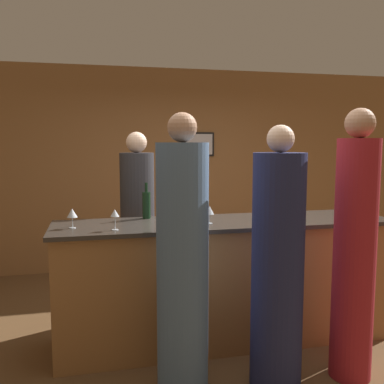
% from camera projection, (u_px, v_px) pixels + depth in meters
% --- Properties ---
extents(ground_plane, '(14.00, 14.00, 0.00)m').
position_uv_depth(ground_plane, '(224.00, 339.00, 3.87)').
color(ground_plane, brown).
extents(back_wall, '(8.00, 0.08, 2.80)m').
position_uv_depth(back_wall, '(174.00, 169.00, 6.09)').
color(back_wall, olive).
rests_on(back_wall, ground_plane).
extents(bar_counter, '(2.97, 0.73, 1.09)m').
position_uv_depth(bar_counter, '(225.00, 280.00, 3.81)').
color(bar_counter, '#996638').
rests_on(bar_counter, ground_plane).
extents(bartender, '(0.34, 0.34, 1.87)m').
position_uv_depth(bartender, '(138.00, 232.00, 4.32)').
color(bartender, '#2D2D33').
rests_on(bartender, ground_plane).
extents(guest_0, '(0.31, 0.31, 2.01)m').
position_uv_depth(guest_0, '(354.00, 253.00, 3.15)').
color(guest_0, maroon).
rests_on(guest_0, ground_plane).
extents(guest_1, '(0.36, 0.36, 1.97)m').
position_uv_depth(guest_1, '(183.00, 266.00, 2.95)').
color(guest_1, '#4C6B93').
rests_on(guest_1, ground_plane).
extents(guest_2, '(0.37, 0.37, 1.89)m').
position_uv_depth(guest_2, '(278.00, 268.00, 3.05)').
color(guest_2, '#1E234C').
rests_on(guest_2, ground_plane).
extents(wine_bottle_0, '(0.07, 0.07, 0.32)m').
position_uv_depth(wine_bottle_0, '(146.00, 204.00, 3.85)').
color(wine_bottle_0, black).
rests_on(wine_bottle_0, bar_counter).
extents(wine_glass_0, '(0.08, 0.08, 0.16)m').
position_uv_depth(wine_glass_0, '(72.00, 213.00, 3.40)').
color(wine_glass_0, silver).
rests_on(wine_glass_0, bar_counter).
extents(wine_glass_1, '(0.07, 0.07, 0.15)m').
position_uv_depth(wine_glass_1, '(161.00, 216.00, 3.29)').
color(wine_glass_1, silver).
rests_on(wine_glass_1, bar_counter).
extents(wine_glass_2, '(0.07, 0.07, 0.17)m').
position_uv_depth(wine_glass_2, '(115.00, 214.00, 3.32)').
color(wine_glass_2, silver).
rests_on(wine_glass_2, bar_counter).
extents(wine_glass_3, '(0.07, 0.07, 0.17)m').
position_uv_depth(wine_glass_3, '(295.00, 206.00, 3.72)').
color(wine_glass_3, silver).
rests_on(wine_glass_3, bar_counter).
extents(wine_glass_4, '(0.08, 0.08, 0.15)m').
position_uv_depth(wine_glass_4, '(209.00, 211.00, 3.60)').
color(wine_glass_4, silver).
rests_on(wine_glass_4, bar_counter).
extents(wine_glass_5, '(0.08, 0.08, 0.16)m').
position_uv_depth(wine_glass_5, '(199.00, 209.00, 3.62)').
color(wine_glass_5, silver).
rests_on(wine_glass_5, bar_counter).
extents(wine_glass_6, '(0.07, 0.07, 0.16)m').
position_uv_depth(wine_glass_6, '(368.00, 207.00, 3.76)').
color(wine_glass_6, silver).
rests_on(wine_glass_6, bar_counter).
extents(wine_glass_7, '(0.07, 0.07, 0.16)m').
position_uv_depth(wine_glass_7, '(355.00, 207.00, 3.77)').
color(wine_glass_7, silver).
rests_on(wine_glass_7, bar_counter).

